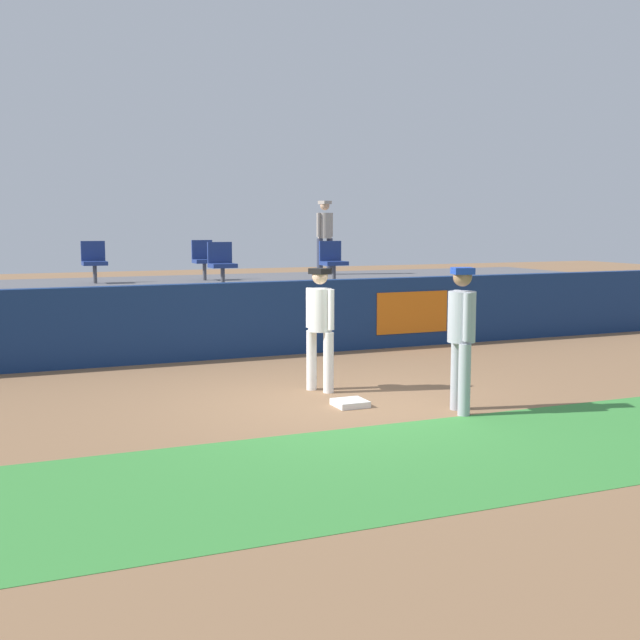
# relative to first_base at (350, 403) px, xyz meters

# --- Properties ---
(ground_plane) EXTENTS (60.00, 60.00, 0.00)m
(ground_plane) POSITION_rel_first_base_xyz_m (-0.04, 0.12, -0.04)
(ground_plane) COLOR #846042
(grass_foreground_strip) EXTENTS (18.00, 2.80, 0.01)m
(grass_foreground_strip) POSITION_rel_first_base_xyz_m (-0.04, -2.41, -0.04)
(grass_foreground_strip) COLOR #388438
(grass_foreground_strip) RESTS_ON ground_plane
(first_base) EXTENTS (0.40, 0.40, 0.08)m
(first_base) POSITION_rel_first_base_xyz_m (0.00, 0.00, 0.00)
(first_base) COLOR white
(first_base) RESTS_ON ground_plane
(player_fielder_home) EXTENTS (0.44, 0.56, 1.71)m
(player_fielder_home) POSITION_rel_first_base_xyz_m (-0.00, 1.01, 0.95)
(player_fielder_home) COLOR white
(player_fielder_home) RESTS_ON ground_plane
(player_runner_visitor) EXTENTS (0.42, 0.49, 1.80)m
(player_runner_visitor) POSITION_rel_first_base_xyz_m (1.11, -0.83, 1.00)
(player_runner_visitor) COLOR #9EA3AD
(player_runner_visitor) RESTS_ON ground_plane
(field_wall) EXTENTS (18.00, 0.26, 1.31)m
(field_wall) POSITION_rel_first_base_xyz_m (-0.02, 4.17, 0.61)
(field_wall) COLOR navy
(field_wall) RESTS_ON ground_plane
(bleacher_platform) EXTENTS (18.00, 4.80, 1.13)m
(bleacher_platform) POSITION_rel_first_base_xyz_m (-0.04, 6.74, 0.53)
(bleacher_platform) COLOR #59595E
(bleacher_platform) RESTS_ON ground_plane
(seat_front_center) EXTENTS (0.47, 0.44, 0.84)m
(seat_front_center) POSITION_rel_first_base_xyz_m (-0.10, 5.61, 1.56)
(seat_front_center) COLOR #4C4C51
(seat_front_center) RESTS_ON bleacher_platform
(seat_front_right) EXTENTS (0.47, 0.44, 0.84)m
(seat_front_right) POSITION_rel_first_base_xyz_m (2.20, 5.61, 1.56)
(seat_front_right) COLOR #4C4C51
(seat_front_right) RESTS_ON bleacher_platform
(seat_back_left) EXTENTS (0.47, 0.44, 0.84)m
(seat_back_left) POSITION_rel_first_base_xyz_m (-2.22, 7.41, 1.56)
(seat_back_left) COLOR #4C4C51
(seat_back_left) RESTS_ON bleacher_platform
(seat_back_center) EXTENTS (0.44, 0.44, 0.84)m
(seat_back_center) POSITION_rel_first_base_xyz_m (0.02, 7.41, 1.56)
(seat_back_center) COLOR #4C4C51
(seat_back_center) RESTS_ON bleacher_platform
(spectator_hooded) EXTENTS (0.46, 0.41, 1.71)m
(spectator_hooded) POSITION_rel_first_base_xyz_m (3.11, 8.14, 2.08)
(spectator_hooded) COLOR #33384C
(spectator_hooded) RESTS_ON bleacher_platform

